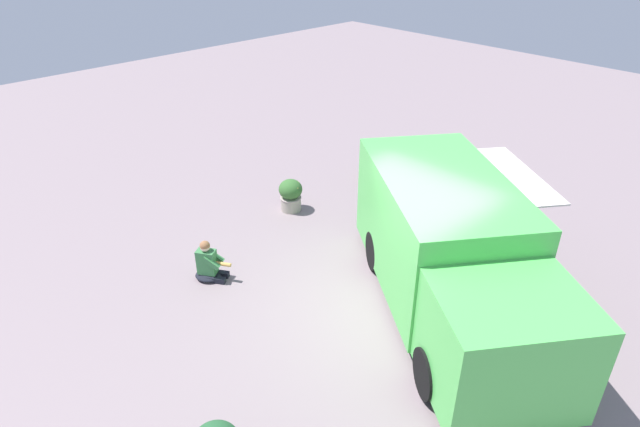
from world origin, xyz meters
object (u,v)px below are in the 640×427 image
food_truck (451,257)px  planter_flowering_far (379,166)px  planter_flowering_near (291,194)px  person_customer (209,265)px

food_truck → planter_flowering_far: bearing=-125.8°
food_truck → planter_flowering_near: (-0.34, -4.64, -0.68)m
food_truck → planter_flowering_far: size_ratio=7.40×
food_truck → person_customer: bearing=-54.5°
planter_flowering_near → food_truck: bearing=85.8°
food_truck → person_customer: 4.54m
person_customer → planter_flowering_near: person_customer is taller
planter_flowering_far → food_truck: bearing=54.2°
food_truck → planter_flowering_near: bearing=-94.2°
person_customer → planter_flowering_far: size_ratio=1.09×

